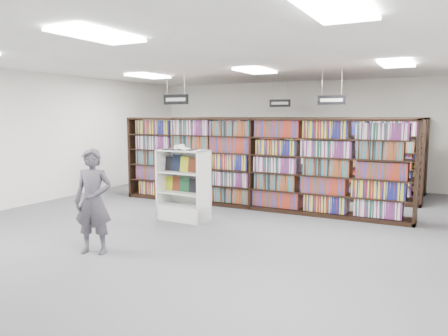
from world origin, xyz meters
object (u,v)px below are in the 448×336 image
at_px(open_book, 180,148).
at_px(shopper, 93,201).
at_px(bookshelf_row_near, 255,163).
at_px(endcap_display, 185,196).

relative_size(open_book, shopper, 0.42).
xyz_separation_m(bookshelf_row_near, open_book, (-0.89, -1.81, 0.44)).
bearing_deg(shopper, open_book, 70.67).
bearing_deg(open_book, bookshelf_row_near, 55.94).
height_order(endcap_display, open_book, open_book).
bearing_deg(shopper, bookshelf_row_near, 59.07).
distance_m(endcap_display, open_book, 1.00).
distance_m(bookshelf_row_near, open_book, 2.06).
xyz_separation_m(open_book, shopper, (-0.01, -2.47, -0.66)).
bearing_deg(bookshelf_row_near, endcap_display, -115.39).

